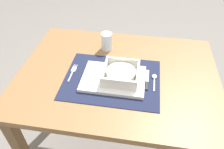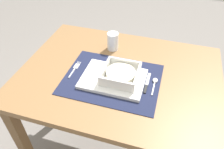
{
  "view_description": "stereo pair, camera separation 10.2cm",
  "coord_description": "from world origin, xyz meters",
  "px_view_note": "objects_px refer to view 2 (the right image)",
  "views": [
    {
      "loc": [
        0.1,
        -0.81,
        1.44
      ],
      "look_at": [
        -0.02,
        -0.05,
        0.77
      ],
      "focal_mm": 34.97,
      "sensor_mm": 36.0,
      "label": 1
    },
    {
      "loc": [
        0.2,
        -0.79,
        1.44
      ],
      "look_at": [
        -0.02,
        -0.05,
        0.77
      ],
      "focal_mm": 34.97,
      "sensor_mm": 36.0,
      "label": 2
    }
  ],
  "objects_px": {
    "spoon": "(155,82)",
    "drinking_glass": "(113,42)",
    "porridge_bowl": "(121,75)",
    "fork": "(75,68)",
    "butter_knife": "(147,84)",
    "dining_table": "(119,88)"
  },
  "relations": [
    {
      "from": "spoon",
      "to": "drinking_glass",
      "type": "xyz_separation_m",
      "value": [
        -0.27,
        0.21,
        0.04
      ]
    },
    {
      "from": "dining_table",
      "to": "porridge_bowl",
      "type": "xyz_separation_m",
      "value": [
        0.02,
        -0.05,
        0.15
      ]
    },
    {
      "from": "spoon",
      "to": "drinking_glass",
      "type": "distance_m",
      "value": 0.35
    },
    {
      "from": "dining_table",
      "to": "fork",
      "type": "relative_size",
      "value": 7.57
    },
    {
      "from": "porridge_bowl",
      "to": "spoon",
      "type": "relative_size",
      "value": 1.44
    },
    {
      "from": "dining_table",
      "to": "drinking_glass",
      "type": "distance_m",
      "value": 0.26
    },
    {
      "from": "fork",
      "to": "butter_knife",
      "type": "relative_size",
      "value": 0.93
    },
    {
      "from": "spoon",
      "to": "butter_knife",
      "type": "relative_size",
      "value": 0.81
    },
    {
      "from": "porridge_bowl",
      "to": "fork",
      "type": "xyz_separation_m",
      "value": [
        -0.24,
        0.02,
        -0.03
      ]
    },
    {
      "from": "fork",
      "to": "drinking_glass",
      "type": "bearing_deg",
      "value": 62.5
    },
    {
      "from": "fork",
      "to": "spoon",
      "type": "xyz_separation_m",
      "value": [
        0.4,
        0.01,
        0.0
      ]
    },
    {
      "from": "spoon",
      "to": "drinking_glass",
      "type": "bearing_deg",
      "value": 137.93
    },
    {
      "from": "fork",
      "to": "porridge_bowl",
      "type": "bearing_deg",
      "value": -2.08
    },
    {
      "from": "dining_table",
      "to": "fork",
      "type": "xyz_separation_m",
      "value": [
        -0.22,
        -0.03,
        0.11
      ]
    },
    {
      "from": "porridge_bowl",
      "to": "butter_knife",
      "type": "bearing_deg",
      "value": 3.62
    },
    {
      "from": "porridge_bowl",
      "to": "dining_table",
      "type": "bearing_deg",
      "value": 111.84
    },
    {
      "from": "porridge_bowl",
      "to": "fork",
      "type": "distance_m",
      "value": 0.24
    },
    {
      "from": "porridge_bowl",
      "to": "butter_knife",
      "type": "height_order",
      "value": "porridge_bowl"
    },
    {
      "from": "dining_table",
      "to": "porridge_bowl",
      "type": "bearing_deg",
      "value": -68.16
    },
    {
      "from": "spoon",
      "to": "butter_knife",
      "type": "height_order",
      "value": "spoon"
    },
    {
      "from": "fork",
      "to": "spoon",
      "type": "relative_size",
      "value": 1.14
    },
    {
      "from": "dining_table",
      "to": "butter_knife",
      "type": "relative_size",
      "value": 7.03
    }
  ]
}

